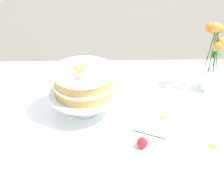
% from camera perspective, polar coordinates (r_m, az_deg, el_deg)
% --- Properties ---
extents(dining_table, '(1.40, 1.00, 0.74)m').
position_cam_1_polar(dining_table, '(1.45, 3.05, -7.51)').
color(dining_table, white).
rests_on(dining_table, ground).
extents(linen_napkin, '(0.35, 0.35, 0.00)m').
position_cam_1_polar(linen_napkin, '(1.43, -4.62, -3.84)').
color(linen_napkin, white).
rests_on(linen_napkin, dining_table).
extents(cake_stand, '(0.29, 0.29, 0.10)m').
position_cam_1_polar(cake_stand, '(1.38, -4.76, -1.08)').
color(cake_stand, silver).
rests_on(cake_stand, linen_napkin).
extents(layer_cake, '(0.25, 0.25, 0.11)m').
position_cam_1_polar(layer_cake, '(1.34, -4.89, 1.48)').
color(layer_cake, tan).
rests_on(layer_cake, cake_stand).
extents(flower_vase, '(0.10, 0.10, 0.34)m').
position_cam_1_polar(flower_vase, '(1.57, 16.67, 4.30)').
color(flower_vase, silver).
rests_on(flower_vase, dining_table).
extents(fallen_rose, '(0.12, 0.12, 0.04)m').
position_cam_1_polar(fallen_rose, '(1.24, 5.24, -8.98)').
color(fallen_rose, '#2D6028').
rests_on(fallen_rose, dining_table).
extents(loose_petal_0, '(0.03, 0.04, 0.00)m').
position_cam_1_polar(loose_petal_0, '(1.40, 8.60, -4.73)').
color(loose_petal_0, orange).
rests_on(loose_petal_0, dining_table).
extents(loose_petal_2, '(0.04, 0.05, 0.00)m').
position_cam_1_polar(loose_petal_2, '(1.30, 16.80, -9.22)').
color(loose_petal_2, orange).
rests_on(loose_petal_2, dining_table).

